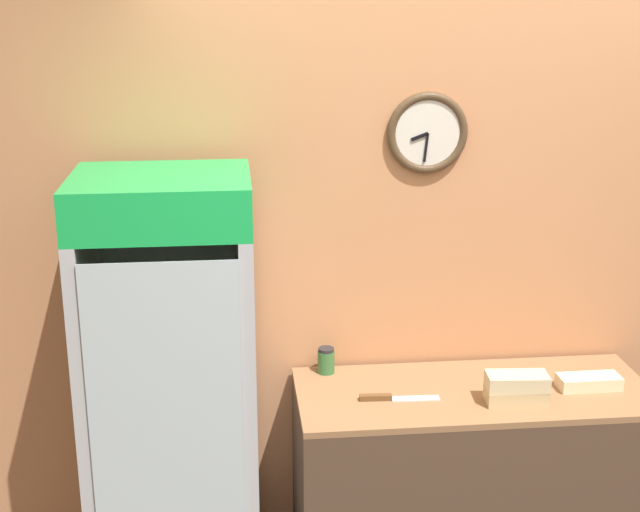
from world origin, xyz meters
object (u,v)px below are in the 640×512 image
Objects in this scene: sandwich_flat_left at (589,382)px; condiment_jar at (326,360)px; sandwich_stack_bottom at (516,395)px; sandwich_stack_middle at (517,381)px; chefs_knife at (388,398)px; beverage_cooler at (173,388)px.

condiment_jar is (-1.02, 0.25, 0.03)m from sandwich_flat_left.
sandwich_stack_bottom is 0.06m from sandwich_stack_middle.
chefs_knife is (-0.48, 0.07, -0.08)m from sandwich_stack_middle.
beverage_cooler is at bearing 175.03° from chefs_knife.
condiment_jar is (-0.69, 0.35, -0.04)m from sandwich_stack_middle.
chefs_knife is at bearing 171.25° from sandwich_stack_bottom.
sandwich_stack_middle reaches higher than condiment_jar.
sandwich_stack_middle is 0.34m from sandwich_flat_left.
condiment_jar is at bearing 127.44° from chefs_knife.
sandwich_stack_middle is 0.77m from condiment_jar.
condiment_jar is at bearing 153.22° from sandwich_stack_middle.
sandwich_stack_middle is (1.30, -0.15, 0.03)m from beverage_cooler.
condiment_jar is at bearing 165.95° from sandwich_flat_left.
condiment_jar is (0.61, 0.20, -0.00)m from beverage_cooler.
beverage_cooler is 1.31m from sandwich_stack_middle.
chefs_knife is 0.35m from condiment_jar.
sandwich_stack_middle reaches higher than sandwich_flat_left.
sandwich_stack_middle is at bearing -163.88° from sandwich_flat_left.
beverage_cooler reaches higher than chefs_knife.
condiment_jar reaches higher than chefs_knife.
chefs_knife is (0.82, -0.07, -0.05)m from beverage_cooler.
beverage_cooler is 0.83m from chefs_knife.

